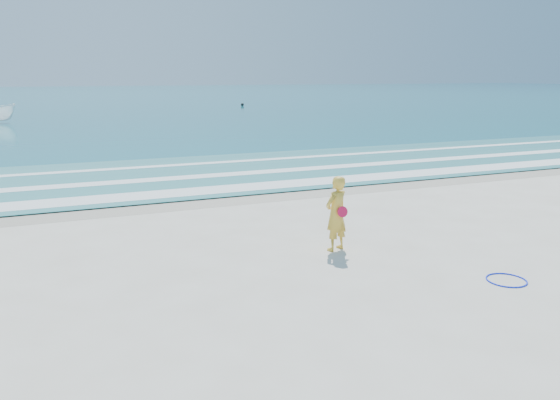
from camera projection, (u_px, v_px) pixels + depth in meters
name	position (u px, v px, depth m)	size (l,w,h in m)	color
ground	(349.00, 289.00, 11.13)	(400.00, 400.00, 0.00)	silver
wet_sand	(223.00, 198.00, 19.23)	(400.00, 2.40, 0.00)	#B2A893
ocean	(81.00, 97.00, 105.66)	(400.00, 190.00, 0.04)	#19727F
shallow	(190.00, 174.00, 23.73)	(400.00, 10.00, 0.01)	#59B7AD
foam_near	(213.00, 190.00, 20.39)	(400.00, 1.40, 0.01)	white
foam_mid	(194.00, 177.00, 23.00)	(400.00, 0.90, 0.01)	white
foam_far	(178.00, 165.00, 25.98)	(400.00, 0.60, 0.01)	white
hoop	(506.00, 280.00, 11.57)	(0.84, 0.84, 0.03)	#0D27F3
buoy	(242.00, 105.00, 73.54)	(0.42, 0.42, 0.42)	black
woman	(336.00, 214.00, 13.40)	(0.80, 0.67, 1.87)	gold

